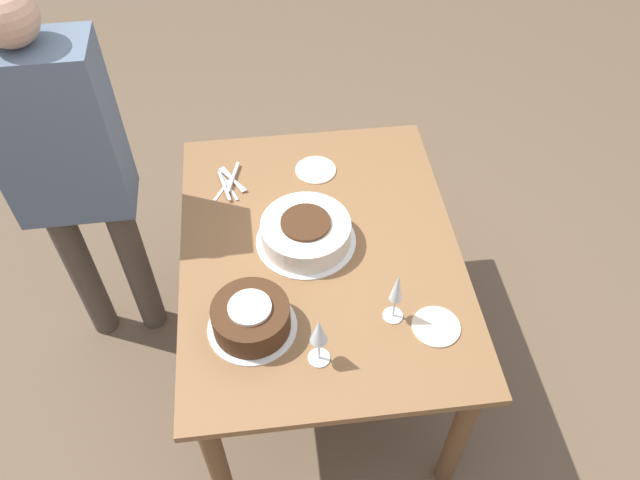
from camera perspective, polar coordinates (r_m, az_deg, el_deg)
ground_plane at (r=2.83m, az=-0.00°, el=-10.71°), size 12.00×12.00×0.00m
dining_table at (r=2.30m, az=-0.00°, el=-2.72°), size 1.29×0.99×0.75m
cake_center_white at (r=2.20m, az=-1.30°, el=0.72°), size 0.36×0.36×0.10m
cake_front_chocolate at (r=1.99m, az=-6.31°, el=-7.09°), size 0.29×0.29×0.12m
wine_glass_near at (r=1.84m, az=-0.10°, el=-8.53°), size 0.07×0.07×0.20m
wine_glass_far at (r=1.94m, az=7.02°, el=-4.60°), size 0.07×0.07×0.21m
dessert_plate_left at (r=2.50m, az=-0.40°, el=6.42°), size 0.16×0.16×0.01m
dessert_plate_right at (r=2.05m, az=10.56°, el=-7.78°), size 0.16×0.16×0.01m
fork_pile at (r=2.46m, az=-8.29°, el=5.25°), size 0.21×0.13×0.02m
person_cutting at (r=2.35m, az=-22.13°, el=6.43°), size 0.23×0.40×1.63m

